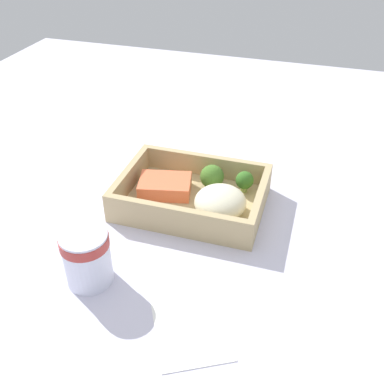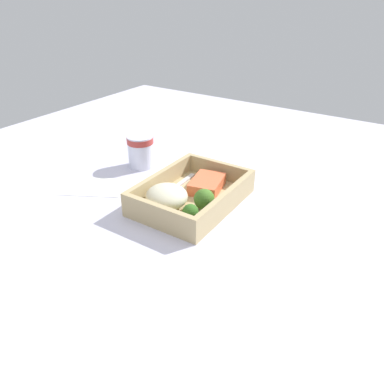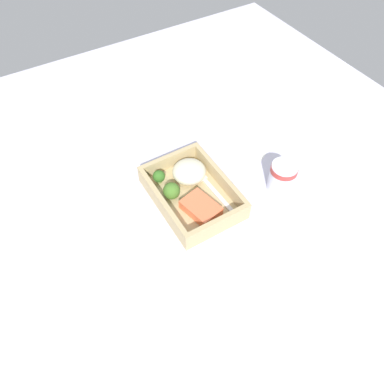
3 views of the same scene
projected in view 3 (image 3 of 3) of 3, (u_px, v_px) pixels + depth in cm
name	position (u px, v px, depth cm)	size (l,w,h in cm)	color
ground_plane	(192.00, 201.00, 97.18)	(160.00, 160.00, 2.00)	silver
takeout_tray	(192.00, 197.00, 95.93)	(24.97, 18.10, 1.20)	tan
tray_rim	(192.00, 191.00, 93.84)	(24.97, 18.10, 4.16)	tan
salmon_fillet	(201.00, 208.00, 91.43)	(9.08, 6.42, 2.60)	#F46E44
mashed_potatoes	(189.00, 171.00, 97.54)	(8.66, 8.90, 4.67)	beige
broccoli_floret_1	(172.00, 191.00, 93.51)	(4.33, 4.33, 4.49)	#89AC67
broccoli_floret_2	(159.00, 177.00, 96.48)	(3.22, 3.22, 4.01)	#809A4F
fork	(212.00, 188.00, 96.79)	(15.85, 2.32, 0.44)	silver
paper_cup	(282.00, 176.00, 95.02)	(6.83, 6.83, 8.42)	white
receipt_slip	(251.00, 148.00, 107.70)	(9.17, 15.40, 0.24)	white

